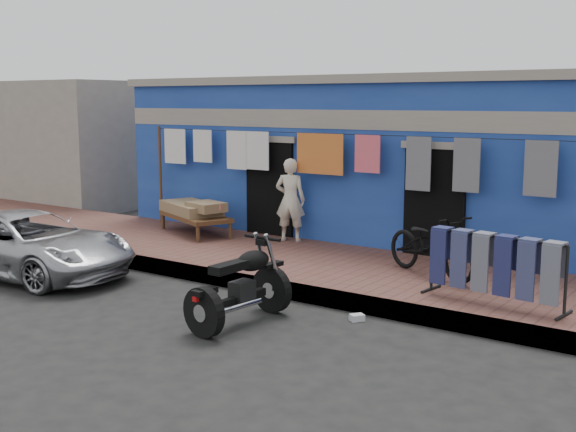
# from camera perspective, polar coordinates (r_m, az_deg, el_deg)

# --- Properties ---
(ground) EXTENTS (80.00, 80.00, 0.00)m
(ground) POSITION_cam_1_polar(r_m,az_deg,el_deg) (9.75, -6.89, -8.22)
(ground) COLOR black
(ground) RESTS_ON ground
(sidewalk) EXTENTS (28.00, 3.00, 0.25)m
(sidewalk) POSITION_cam_1_polar(r_m,az_deg,el_deg) (12.02, 2.77, -4.21)
(sidewalk) COLOR brown
(sidewalk) RESTS_ON ground
(curb) EXTENTS (28.00, 0.10, 0.25)m
(curb) POSITION_cam_1_polar(r_m,az_deg,el_deg) (10.86, -1.38, -5.65)
(curb) COLOR gray
(curb) RESTS_ON ground
(building) EXTENTS (12.20, 5.20, 3.36)m
(building) POSITION_cam_1_polar(r_m,az_deg,el_deg) (15.26, 10.94, 4.41)
(building) COLOR navy
(building) RESTS_ON ground
(neighbor_left) EXTENTS (6.00, 5.00, 3.40)m
(neighbor_left) POSITION_cam_1_polar(r_m,az_deg,el_deg) (22.19, -15.96, 5.69)
(neighbor_left) COLOR #9E9384
(neighbor_left) RESTS_ON ground
(clothesline) EXTENTS (10.06, 0.06, 2.10)m
(clothesline) POSITION_cam_1_polar(r_m,az_deg,el_deg) (13.18, 3.12, 4.43)
(clothesline) COLOR brown
(clothesline) RESTS_ON sidewalk
(car) EXTENTS (4.08, 2.23, 1.10)m
(car) POSITION_cam_1_polar(r_m,az_deg,el_deg) (12.76, -19.92, -2.03)
(car) COLOR #B5B5BA
(car) RESTS_ON ground
(seated_person) EXTENTS (0.66, 0.54, 1.58)m
(seated_person) POSITION_cam_1_polar(r_m,az_deg,el_deg) (13.63, 0.18, 1.30)
(seated_person) COLOR beige
(seated_person) RESTS_ON sidewalk
(bicycle) EXTENTS (1.92, 1.29, 1.17)m
(bicycle) POSITION_cam_1_polar(r_m,az_deg,el_deg) (11.14, 11.28, -1.71)
(bicycle) COLOR black
(bicycle) RESTS_ON sidewalk
(motorcycle) EXTENTS (0.70, 1.73, 1.10)m
(motorcycle) POSITION_cam_1_polar(r_m,az_deg,el_deg) (9.42, -3.85, -5.32)
(motorcycle) COLOR black
(motorcycle) RESTS_ON ground
(charpoy) EXTENTS (2.57, 2.27, 0.65)m
(charpoy) POSITION_cam_1_polar(r_m,az_deg,el_deg) (14.58, -7.33, -0.11)
(charpoy) COLOR brown
(charpoy) RESTS_ON sidewalk
(jeans_rack) EXTENTS (2.08, 0.87, 0.95)m
(jeans_rack) POSITION_cam_1_polar(r_m,az_deg,el_deg) (9.87, 16.01, -3.93)
(jeans_rack) COLOR black
(jeans_rack) RESTS_ON sidewalk
(litter_a) EXTENTS (0.18, 0.15, 0.07)m
(litter_a) POSITION_cam_1_polar(r_m,az_deg,el_deg) (10.58, -2.24, -6.57)
(litter_a) COLOR silver
(litter_a) RESTS_ON ground
(litter_b) EXTENTS (0.21, 0.22, 0.09)m
(litter_b) POSITION_cam_1_polar(r_m,az_deg,el_deg) (9.71, 5.47, -8.00)
(litter_b) COLOR silver
(litter_b) RESTS_ON ground
(litter_c) EXTENTS (0.17, 0.20, 0.07)m
(litter_c) POSITION_cam_1_polar(r_m,az_deg,el_deg) (10.23, -5.86, -7.16)
(litter_c) COLOR silver
(litter_c) RESTS_ON ground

